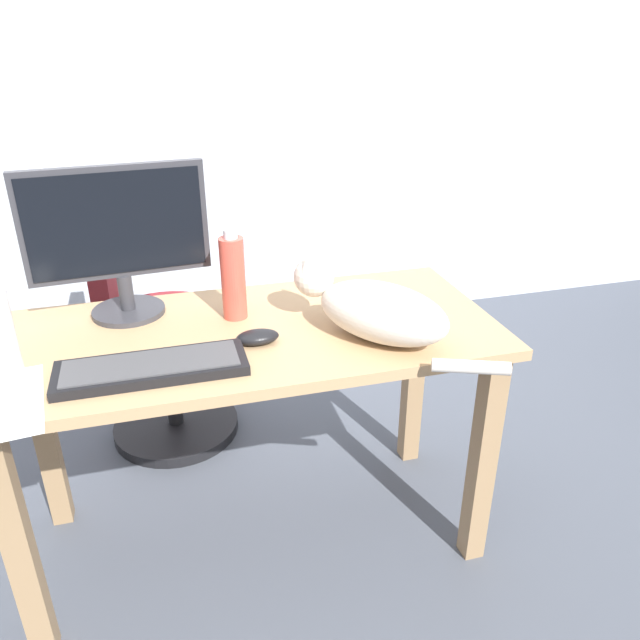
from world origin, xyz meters
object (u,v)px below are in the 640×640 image
water_bottle (233,277)px  spray_bottle (0,336)px  computer_mouse (258,337)px  monitor (118,237)px  office_chair (153,345)px  keyboard (152,368)px  cat (375,308)px

water_bottle → spray_bottle: bearing=-159.4°
spray_bottle → computer_mouse: bearing=3.1°
monitor → computer_mouse: monitor is taller
office_chair → monitor: (-0.04, -0.45, 0.56)m
keyboard → spray_bottle: (-0.31, 0.05, 0.10)m
office_chair → keyboard: 0.88m
office_chair → keyboard: size_ratio=2.07×
office_chair → monitor: monitor is taller
monitor → water_bottle: 0.32m
keyboard → spray_bottle: spray_bottle is taller
keyboard → monitor: bearing=98.4°
computer_mouse → spray_bottle: 0.59m
spray_bottle → water_bottle: bearing=20.6°
cat → spray_bottle: spray_bottle is taller
office_chair → keyboard: bearing=-89.2°
monitor → cat: size_ratio=0.98×
keyboard → water_bottle: (0.23, 0.25, 0.10)m
computer_mouse → water_bottle: (-0.03, 0.17, 0.10)m
water_bottle → spray_bottle: (-0.55, -0.21, -0.00)m
monitor → cat: bearing=-27.4°
computer_mouse → water_bottle: bearing=100.0°
spray_bottle → keyboard: bearing=-8.6°
office_chair → computer_mouse: size_ratio=8.27×
spray_bottle → office_chair: bearing=68.3°
keyboard → cat: 0.57m
water_bottle → monitor: bearing=160.5°
cat → water_bottle: (-0.33, 0.22, 0.04)m
cat → spray_bottle: (-0.88, 0.01, 0.03)m
office_chair → water_bottle: size_ratio=3.60×
keyboard → spray_bottle: 0.33m
cat → spray_bottle: bearing=179.2°
spray_bottle → cat: bearing=-0.8°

